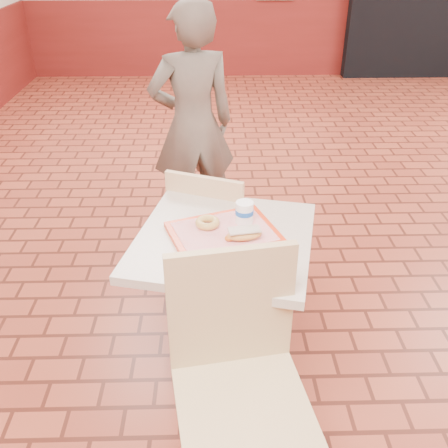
{
  "coord_description": "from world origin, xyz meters",
  "views": [
    {
      "loc": [
        -1.47,
        -2.28,
        1.86
      ],
      "look_at": [
        -1.43,
        -0.54,
        0.81
      ],
      "focal_mm": 40.0,
      "sensor_mm": 36.0,
      "label": 1
    }
  ],
  "objects_px": {
    "chair_main_front": "(238,370)",
    "serving_tray": "(224,234)",
    "chair_main_back": "(213,233)",
    "customer": "(193,125)",
    "ring_donut": "(207,222)",
    "paper_cup": "(244,212)",
    "main_table": "(224,284)",
    "long_john_donut": "(244,234)"
  },
  "relations": [
    {
      "from": "chair_main_front",
      "to": "customer",
      "type": "xyz_separation_m",
      "value": [
        -0.2,
        1.85,
        0.22
      ]
    },
    {
      "from": "serving_tray",
      "to": "paper_cup",
      "type": "height_order",
      "value": "paper_cup"
    },
    {
      "from": "ring_donut",
      "to": "long_john_donut",
      "type": "bearing_deg",
      "value": -36.04
    },
    {
      "from": "main_table",
      "to": "serving_tray",
      "type": "bearing_deg",
      "value": 180.0
    },
    {
      "from": "serving_tray",
      "to": "ring_donut",
      "type": "height_order",
      "value": "ring_donut"
    },
    {
      "from": "ring_donut",
      "to": "customer",
      "type": "bearing_deg",
      "value": 94.36
    },
    {
      "from": "chair_main_back",
      "to": "ring_donut",
      "type": "bearing_deg",
      "value": 108.7
    },
    {
      "from": "ring_donut",
      "to": "paper_cup",
      "type": "bearing_deg",
      "value": 8.93
    },
    {
      "from": "chair_main_back",
      "to": "customer",
      "type": "relative_size",
      "value": 0.56
    },
    {
      "from": "main_table",
      "to": "long_john_donut",
      "type": "relative_size",
      "value": 4.8
    },
    {
      "from": "chair_main_front",
      "to": "ring_donut",
      "type": "bearing_deg",
      "value": 90.68
    },
    {
      "from": "chair_main_front",
      "to": "paper_cup",
      "type": "bearing_deg",
      "value": 75.45
    },
    {
      "from": "main_table",
      "to": "chair_main_back",
      "type": "distance_m",
      "value": 0.47
    },
    {
      "from": "main_table",
      "to": "serving_tray",
      "type": "distance_m",
      "value": 0.26
    },
    {
      "from": "ring_donut",
      "to": "chair_main_front",
      "type": "bearing_deg",
      "value": -79.94
    },
    {
      "from": "ring_donut",
      "to": "paper_cup",
      "type": "relative_size",
      "value": 1.07
    },
    {
      "from": "ring_donut",
      "to": "long_john_donut",
      "type": "height_order",
      "value": "long_john_donut"
    },
    {
      "from": "chair_main_back",
      "to": "paper_cup",
      "type": "xyz_separation_m",
      "value": [
        0.13,
        -0.4,
        0.35
      ]
    },
    {
      "from": "serving_tray",
      "to": "chair_main_front",
      "type": "bearing_deg",
      "value": -86.37
    },
    {
      "from": "customer",
      "to": "serving_tray",
      "type": "distance_m",
      "value": 1.33
    },
    {
      "from": "ring_donut",
      "to": "chair_main_back",
      "type": "bearing_deg",
      "value": 87.13
    },
    {
      "from": "chair_main_back",
      "to": "customer",
      "type": "height_order",
      "value": "customer"
    },
    {
      "from": "serving_tray",
      "to": "chair_main_back",
      "type": "bearing_deg",
      "value": 95.68
    },
    {
      "from": "main_table",
      "to": "chair_main_front",
      "type": "xyz_separation_m",
      "value": [
        0.03,
        -0.53,
        0.03
      ]
    },
    {
      "from": "chair_main_front",
      "to": "customer",
      "type": "height_order",
      "value": "customer"
    },
    {
      "from": "ring_donut",
      "to": "paper_cup",
      "type": "xyz_separation_m",
      "value": [
        0.16,
        0.02,
        0.03
      ]
    },
    {
      "from": "chair_main_back",
      "to": "customer",
      "type": "bearing_deg",
      "value": -60.48
    },
    {
      "from": "chair_main_front",
      "to": "serving_tray",
      "type": "distance_m",
      "value": 0.58
    },
    {
      "from": "chair_main_back",
      "to": "paper_cup",
      "type": "relative_size",
      "value": 8.84
    },
    {
      "from": "main_table",
      "to": "paper_cup",
      "type": "xyz_separation_m",
      "value": [
        0.09,
        0.07,
        0.32
      ]
    },
    {
      "from": "serving_tray",
      "to": "paper_cup",
      "type": "distance_m",
      "value": 0.13
    },
    {
      "from": "main_table",
      "to": "paper_cup",
      "type": "distance_m",
      "value": 0.34
    },
    {
      "from": "long_john_donut",
      "to": "chair_main_front",
      "type": "bearing_deg",
      "value": -95.26
    },
    {
      "from": "chair_main_front",
      "to": "paper_cup",
      "type": "relative_size",
      "value": 10.03
    },
    {
      "from": "main_table",
      "to": "customer",
      "type": "xyz_separation_m",
      "value": [
        -0.17,
        1.32,
        0.26
      ]
    },
    {
      "from": "chair_main_back",
      "to": "ring_donut",
      "type": "height_order",
      "value": "chair_main_back"
    },
    {
      "from": "serving_tray",
      "to": "ring_donut",
      "type": "relative_size",
      "value": 4.13
    },
    {
      "from": "main_table",
      "to": "paper_cup",
      "type": "relative_size",
      "value": 7.83
    },
    {
      "from": "main_table",
      "to": "ring_donut",
      "type": "xyz_separation_m",
      "value": [
        -0.07,
        0.04,
        0.29
      ]
    },
    {
      "from": "chair_main_front",
      "to": "serving_tray",
      "type": "xyz_separation_m",
      "value": [
        -0.03,
        0.53,
        0.23
      ]
    },
    {
      "from": "chair_main_back",
      "to": "serving_tray",
      "type": "distance_m",
      "value": 0.55
    },
    {
      "from": "paper_cup",
      "to": "main_table",
      "type": "bearing_deg",
      "value": -142.29
    }
  ]
}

